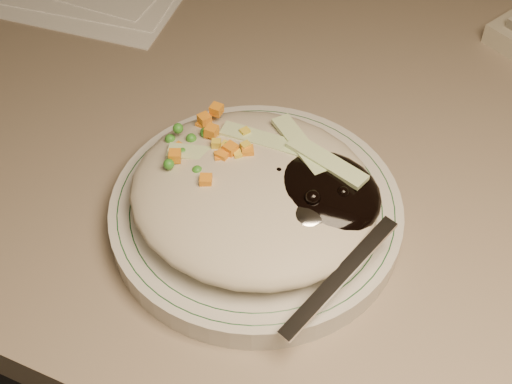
% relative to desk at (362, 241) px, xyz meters
% --- Properties ---
extents(desk, '(1.40, 0.70, 0.74)m').
position_rel_desk_xyz_m(desk, '(0.00, 0.00, 0.00)').
color(desk, '#80705D').
rests_on(desk, ground).
extents(plate, '(0.23, 0.23, 0.02)m').
position_rel_desk_xyz_m(plate, '(-0.06, -0.17, 0.21)').
color(plate, beige).
rests_on(plate, desk).
extents(plate_rim, '(0.22, 0.22, 0.00)m').
position_rel_desk_xyz_m(plate_rim, '(-0.06, -0.17, 0.22)').
color(plate_rim, '#144723').
rests_on(plate_rim, plate).
extents(meal, '(0.21, 0.19, 0.05)m').
position_rel_desk_xyz_m(meal, '(-0.05, -0.17, 0.24)').
color(meal, '#B0A68F').
rests_on(meal, plate).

